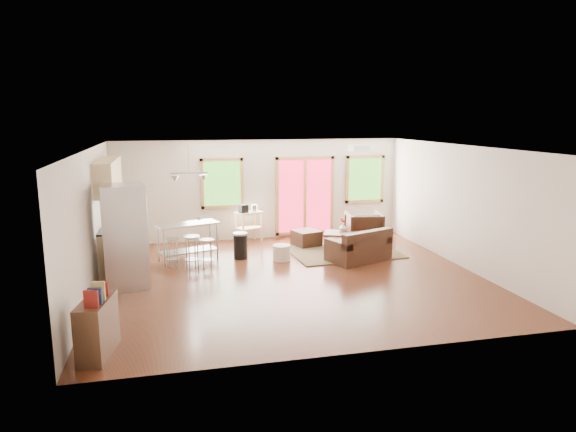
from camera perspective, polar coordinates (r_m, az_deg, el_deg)
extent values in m
cube|color=#3E1C10|center=(10.43, 0.38, -6.85)|extent=(7.50, 7.00, 0.02)
cube|color=silver|center=(9.94, 0.40, 7.68)|extent=(7.50, 7.00, 0.02)
cube|color=beige|center=(13.50, -3.09, 2.95)|extent=(7.50, 0.02, 2.60)
cube|color=beige|center=(9.94, -21.20, -0.69)|extent=(0.02, 7.00, 2.60)
cube|color=beige|center=(11.56, 18.83, 1.02)|extent=(0.02, 7.00, 2.60)
cube|color=beige|center=(6.83, 7.29, -5.12)|extent=(7.50, 0.02, 2.60)
cube|color=#2B5B1A|center=(13.29, -7.32, 3.62)|extent=(0.94, 0.02, 1.14)
cube|color=#AF7B45|center=(13.22, -7.39, 6.24)|extent=(1.10, 0.05, 0.08)
cube|color=#AF7B45|center=(13.38, -7.26, 1.03)|extent=(1.10, 0.05, 0.08)
cube|color=#AF7B45|center=(13.25, -9.52, 3.53)|extent=(0.08, 0.05, 1.30)
cube|color=#AF7B45|center=(13.35, -5.14, 3.70)|extent=(0.08, 0.05, 1.30)
cube|color=#BC1D39|center=(13.74, 1.89, 2.26)|extent=(1.44, 0.02, 1.94)
cube|color=#AF7B45|center=(13.62, 1.92, 6.46)|extent=(1.60, 0.05, 0.08)
cube|color=#AF7B45|center=(13.93, 1.86, -1.85)|extent=(1.60, 0.05, 0.08)
cube|color=#AF7B45|center=(13.56, -1.22, 2.15)|extent=(0.08, 0.05, 2.10)
cube|color=#AF7B45|center=(13.95, 4.91, 2.36)|extent=(0.08, 0.05, 2.10)
cube|color=#AF7B45|center=(13.74, 1.89, 2.26)|extent=(0.08, 0.05, 1.94)
cube|color=#2B5B1A|center=(14.21, 8.55, 4.06)|extent=(0.94, 0.02, 1.14)
cube|color=#AF7B45|center=(14.15, 8.62, 6.52)|extent=(1.10, 0.05, 0.08)
cube|color=#AF7B45|center=(14.30, 8.48, 1.64)|extent=(1.10, 0.05, 0.08)
cube|color=#AF7B45|center=(14.03, 6.61, 4.03)|extent=(0.08, 0.05, 1.30)
cube|color=#AF7B45|center=(14.41, 10.44, 4.10)|extent=(0.08, 0.05, 1.30)
cube|color=#415A39|center=(12.37, 6.11, -3.93)|extent=(2.60, 2.07, 0.02)
cube|color=black|center=(11.66, 7.81, -4.00)|extent=(1.55, 1.22, 0.38)
cube|color=black|center=(11.36, 8.86, -2.53)|extent=(1.34, 0.67, 0.35)
cube|color=black|center=(11.21, 5.61, -3.16)|extent=(0.45, 0.79, 0.15)
cube|color=black|center=(11.99, 9.93, -2.34)|extent=(0.45, 0.79, 0.15)
cube|color=black|center=(11.43, 6.57, -2.99)|extent=(0.71, 0.67, 0.11)
cube|color=black|center=(11.83, 8.76, -2.58)|extent=(0.71, 0.67, 0.11)
cube|color=#3E2617|center=(12.51, 6.45, -1.95)|extent=(1.21, 0.97, 0.04)
cube|color=#3E2617|center=(12.36, 4.34, -3.07)|extent=(0.08, 0.08, 0.38)
cube|color=#3E2617|center=(12.32, 8.43, -3.20)|extent=(0.08, 0.08, 0.38)
cube|color=#3E2617|center=(12.80, 4.51, -2.58)|extent=(0.08, 0.08, 0.38)
cube|color=#3E2617|center=(12.77, 8.45, -2.70)|extent=(0.08, 0.08, 0.38)
imported|color=black|center=(13.21, 8.41, -1.12)|extent=(0.96, 0.92, 0.88)
cube|color=black|center=(12.84, 2.05, -2.47)|extent=(0.74, 0.74, 0.39)
cylinder|color=silver|center=(11.56, -0.72, -4.10)|extent=(0.50, 0.50, 0.35)
imported|color=silver|center=(12.71, 6.14, -1.28)|extent=(0.26, 0.26, 0.19)
sphere|color=#BA090F|center=(12.71, 6.19, -0.56)|extent=(0.10, 0.10, 0.07)
sphere|color=#BA090F|center=(12.64, 6.11, -0.53)|extent=(0.10, 0.10, 0.07)
sphere|color=#BA090F|center=(12.70, 6.03, -0.38)|extent=(0.10, 0.10, 0.07)
imported|color=maroon|center=(12.72, 7.87, -1.12)|extent=(0.21, 0.08, 0.28)
cube|color=#DCBB85|center=(11.73, -18.29, -3.06)|extent=(0.60, 2.20, 0.90)
cube|color=black|center=(11.63, -18.43, -0.81)|extent=(0.64, 2.24, 0.04)
cube|color=#DCBB85|center=(11.49, -19.34, 4.20)|extent=(0.36, 2.20, 0.70)
cylinder|color=#B7BABC|center=(11.12, -18.69, -0.77)|extent=(0.12, 0.12, 0.18)
cube|color=black|center=(12.00, -18.30, 0.13)|extent=(0.22, 0.18, 0.20)
cube|color=#B7BABC|center=(10.10, -17.72, -2.17)|extent=(0.88, 0.87, 1.96)
cube|color=gray|center=(10.12, -15.58, -2.01)|extent=(0.12, 0.71, 1.91)
cylinder|color=gray|center=(9.86, -15.35, -1.37)|extent=(0.03, 0.03, 1.30)
cylinder|color=gray|center=(10.33, -15.64, -0.84)|extent=(0.03, 0.03, 1.30)
cube|color=#B7BABC|center=(11.61, -11.11, -0.88)|extent=(1.45, 0.93, 0.04)
cube|color=gray|center=(11.75, -11.00, -3.80)|extent=(1.34, 0.83, 0.03)
cylinder|color=gray|center=(11.33, -13.58, -3.50)|extent=(0.05, 0.05, 0.82)
cylinder|color=gray|center=(11.73, -7.87, -2.79)|extent=(0.05, 0.05, 0.82)
cylinder|color=gray|center=(11.72, -14.19, -3.05)|extent=(0.05, 0.05, 0.82)
cylinder|color=gray|center=(12.11, -8.64, -2.39)|extent=(0.05, 0.05, 0.82)
imported|color=silver|center=(11.41, -9.84, -0.18)|extent=(0.13, 0.11, 0.11)
cylinder|color=#B7BABC|center=(11.16, -12.81, -2.53)|extent=(0.37, 0.37, 0.04)
cylinder|color=gray|center=(11.34, -12.44, -3.99)|extent=(0.03, 0.03, 0.61)
cylinder|color=gray|center=(11.30, -13.25, -4.08)|extent=(0.03, 0.03, 0.61)
cylinder|color=gray|center=(11.14, -13.03, -4.28)|extent=(0.03, 0.03, 0.61)
cylinder|color=gray|center=(11.18, -12.22, -4.19)|extent=(0.03, 0.03, 0.61)
cylinder|color=gray|center=(11.27, -12.71, -4.66)|extent=(0.34, 0.34, 0.01)
cylinder|color=#B7BABC|center=(10.92, -10.67, -2.29)|extent=(0.42, 0.42, 0.04)
cylinder|color=gray|center=(11.12, -10.29, -3.98)|extent=(0.03, 0.03, 0.69)
cylinder|color=gray|center=(11.07, -11.22, -4.09)|extent=(0.03, 0.03, 0.69)
cylinder|color=gray|center=(10.89, -10.92, -4.32)|extent=(0.03, 0.03, 0.69)
cylinder|color=gray|center=(10.95, -9.99, -4.21)|extent=(0.03, 0.03, 0.69)
cylinder|color=gray|center=(11.04, -10.58, -4.76)|extent=(0.39, 0.39, 0.02)
cylinder|color=#B7BABC|center=(10.95, -9.00, -2.66)|extent=(0.33, 0.33, 0.04)
cylinder|color=gray|center=(11.11, -8.52, -4.16)|extent=(0.02, 0.02, 0.61)
cylinder|color=gray|center=(11.11, -9.37, -4.18)|extent=(0.02, 0.02, 0.61)
cylinder|color=gray|center=(10.96, -9.38, -4.41)|extent=(0.02, 0.02, 0.61)
cylinder|color=gray|center=(10.95, -8.52, -4.38)|extent=(0.02, 0.02, 0.61)
cylinder|color=gray|center=(11.06, -8.93, -4.82)|extent=(0.30, 0.30, 0.01)
cylinder|color=black|center=(11.74, -5.29, -3.39)|extent=(0.34, 0.34, 0.56)
cylinder|color=#B7BABC|center=(11.67, -5.32, -1.98)|extent=(0.35, 0.35, 0.05)
cube|color=#DCBB85|center=(13.17, -4.36, 0.39)|extent=(0.76, 0.64, 0.04)
cube|color=#DCBB85|center=(13.24, -4.33, -1.30)|extent=(0.72, 0.60, 0.03)
cube|color=#DCBB85|center=(12.96, -4.99, -1.51)|extent=(0.05, 0.05, 0.78)
cube|color=#DCBB85|center=(13.25, -2.93, -1.20)|extent=(0.05, 0.05, 0.78)
cube|color=#DCBB85|center=(13.24, -5.74, -1.25)|extent=(0.05, 0.05, 0.78)
cube|color=#DCBB85|center=(13.52, -3.71, -0.96)|extent=(0.05, 0.05, 0.78)
cube|color=black|center=(13.06, -4.99, 0.83)|extent=(0.26, 0.25, 0.20)
cylinder|color=#B7BABC|center=(13.23, -3.75, 0.90)|extent=(0.19, 0.19, 0.17)
cube|color=#3E2617|center=(7.52, -20.43, -11.55)|extent=(0.50, 0.93, 0.78)
cube|color=maroon|center=(7.06, -21.04, -8.63)|extent=(0.18, 0.08, 0.24)
cube|color=navy|center=(7.20, -20.68, -8.32)|extent=(0.18, 0.08, 0.22)
cube|color=tan|center=(7.32, -20.34, -7.80)|extent=(0.18, 0.08, 0.25)
cube|color=maroon|center=(7.47, -19.98, -7.66)|extent=(0.18, 0.08, 0.20)
cube|color=white|center=(11.00, 7.86, 7.48)|extent=(0.35, 0.35, 0.12)
cylinder|color=gray|center=(11.20, -10.99, 6.26)|extent=(0.02, 0.02, 0.60)
cube|color=gray|center=(11.22, -10.94, 4.73)|extent=(0.80, 0.04, 0.03)
cone|color=#B7BABC|center=(11.23, -12.45, 4.06)|extent=(0.18, 0.18, 0.14)
cone|color=#B7BABC|center=(11.25, -9.39, 4.19)|extent=(0.18, 0.18, 0.14)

